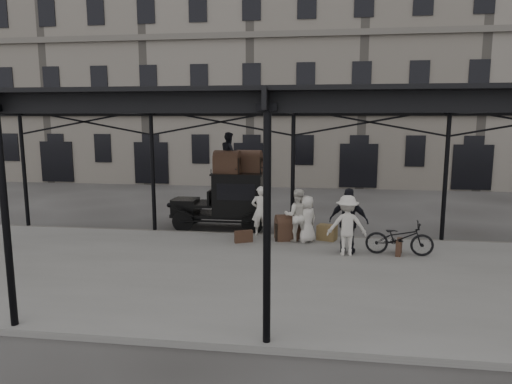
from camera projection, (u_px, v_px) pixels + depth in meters
ground at (288, 256)px, 14.01m from camera, size 120.00×120.00×0.00m
platform at (283, 275)px, 12.04m from camera, size 28.00×8.00×0.15m
canopy at (286, 101)px, 11.59m from camera, size 22.50×9.00×4.74m
building_frontage at (308, 76)px, 30.49m from camera, size 64.00×8.00×14.00m
taxi at (231, 198)px, 17.20m from camera, size 3.65×1.55×2.18m
porter_left at (260, 211)px, 15.75m from camera, size 0.72×0.58×1.73m
porter_midleft at (297, 215)px, 14.93m from camera, size 0.90×0.73×1.75m
porter_centre at (307, 219)px, 14.88m from camera, size 0.89×0.87×1.55m
porter_official at (349, 221)px, 13.60m from camera, size 1.24×0.74×1.98m
porter_right at (347, 225)px, 13.44m from camera, size 1.20×0.74×1.80m
bicycle at (399, 238)px, 13.52m from camera, size 2.00×0.81×1.03m
porter_roof at (229, 152)px, 16.84m from camera, size 0.78×0.87×1.49m
steamer_trunk_roof_near at (227, 164)px, 16.76m from camera, size 1.00×0.67×0.69m
steamer_trunk_roof_far at (249, 163)px, 17.10m from camera, size 0.98×0.66×0.68m
steamer_trunk_platform at (290, 229)px, 15.27m from camera, size 1.11×0.86×0.71m
wicker_hamper at (327, 232)px, 15.24m from camera, size 0.72×0.62×0.50m
suitcase_upright at (399, 247)px, 13.61m from camera, size 0.29×0.62×0.45m
suitcase_flat at (244, 236)px, 14.92m from camera, size 0.60×0.40×0.40m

